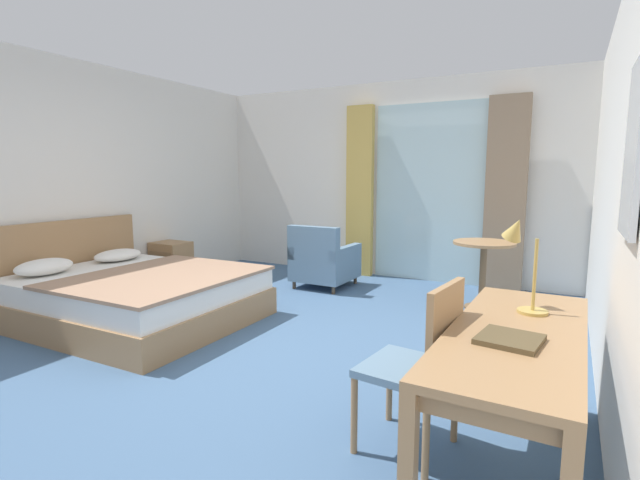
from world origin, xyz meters
TOP-DOWN VIEW (x-y plane):
  - ground at (0.00, 0.00)m, footprint 5.73×7.00m
  - wall_back at (0.00, 3.24)m, footprint 5.33×0.12m
  - wall_left at (-2.61, 0.00)m, footprint 0.12×6.60m
  - wall_right at (2.61, 0.00)m, footprint 0.12×6.60m
  - balcony_glass_door at (0.65, 3.16)m, footprint 1.49×0.02m
  - curtain_panel_left at (-0.32, 3.06)m, footprint 0.38×0.10m
  - curtain_panel_right at (1.61, 3.06)m, footprint 0.48×0.10m
  - bed at (-1.46, 0.04)m, footprint 2.20×1.80m
  - nightstand at (-2.30, 1.39)m, footprint 0.45×0.39m
  - writing_desk at (2.14, -0.78)m, footprint 0.61×1.59m
  - desk_chair at (1.70, -0.81)m, footprint 0.48×0.49m
  - desk_lamp at (2.10, -0.39)m, footprint 0.26×0.23m
  - closed_book at (2.12, -0.96)m, footprint 0.28×0.28m
  - armchair_by_window at (-0.43, 2.16)m, footprint 0.70×0.76m
  - round_cafe_table at (1.54, 2.09)m, footprint 0.64×0.64m
  - wall_mirror at (2.53, -0.78)m, footprint 0.02×0.47m

SIDE VIEW (x-z plane):
  - ground at x=0.00m, z-range -0.10..0.00m
  - bed at x=-1.46m, z-range -0.21..0.74m
  - nightstand at x=-2.30m, z-range 0.00..0.55m
  - armchair_by_window at x=-0.43m, z-range -0.08..0.73m
  - desk_chair at x=1.70m, z-range 0.05..0.96m
  - round_cafe_table at x=1.54m, z-range 0.17..0.90m
  - writing_desk at x=2.14m, z-range 0.28..1.00m
  - closed_book at x=2.12m, z-range 0.73..0.75m
  - desk_lamp at x=2.10m, z-range 0.79..1.30m
  - balcony_glass_door at x=0.65m, z-range 0.00..2.37m
  - curtain_panel_left at x=-0.32m, z-range 0.00..2.38m
  - curtain_panel_right at x=1.61m, z-range 0.00..2.38m
  - wall_back at x=0.00m, z-range 0.00..2.69m
  - wall_left at x=-2.61m, z-range 0.00..2.69m
  - wall_right at x=2.61m, z-range 0.00..2.69m
  - wall_mirror at x=2.53m, z-range 1.19..1.90m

